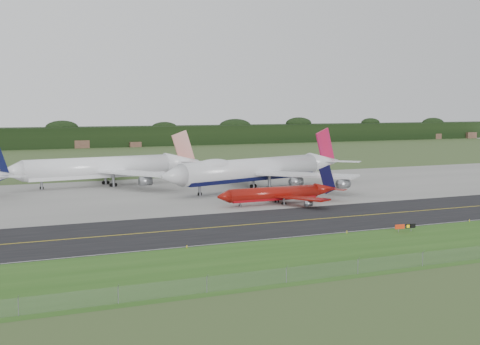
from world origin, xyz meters
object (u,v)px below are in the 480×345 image
(jet_ba_747, at_px, (258,169))
(jet_red_737, at_px, (280,194))
(taxiway_sign, at_px, (405,226))
(jet_star_tail, at_px, (108,168))

(jet_ba_747, relative_size, jet_red_737, 2.00)
(jet_red_737, bearing_deg, taxiway_sign, -83.86)
(jet_ba_747, height_order, jet_star_tail, jet_ba_747)
(jet_ba_747, relative_size, taxiway_sign, 15.04)
(jet_ba_747, distance_m, taxiway_sign, 72.25)
(jet_ba_747, bearing_deg, jet_red_737, -104.32)
(jet_ba_747, bearing_deg, jet_star_tail, 143.60)
(jet_red_737, distance_m, jet_star_tail, 64.04)
(jet_ba_747, bearing_deg, taxiway_sign, -91.93)
(jet_red_737, xyz_separation_m, taxiway_sign, (4.73, -43.99, -1.50))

